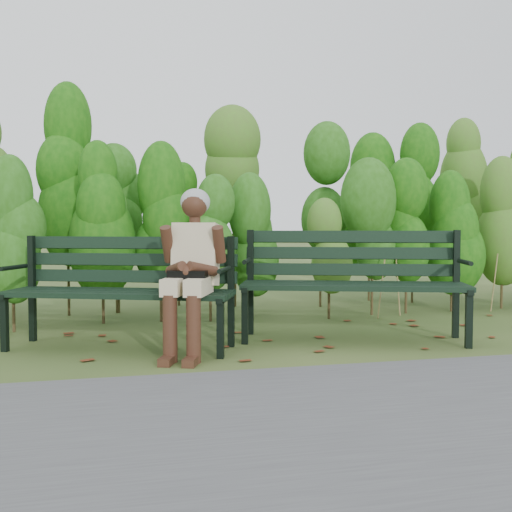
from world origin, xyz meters
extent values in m
plane|color=#31491D|center=(0.00, 0.00, 0.00)|extent=(80.00, 80.00, 0.00)
cube|color=#474749|center=(0.00, -2.20, 0.01)|extent=(60.00, 2.50, 0.01)
cylinder|color=#47381E|center=(-2.14, 1.30, 0.40)|extent=(0.03, 0.03, 0.80)
ellipsoid|color=#265C12|center=(-2.14, 1.30, 1.04)|extent=(0.64, 0.64, 1.44)
cylinder|color=#47381E|center=(-1.53, 1.30, 0.40)|extent=(0.03, 0.03, 0.80)
ellipsoid|color=#265C12|center=(-1.53, 1.30, 1.04)|extent=(0.64, 0.64, 1.44)
cylinder|color=#47381E|center=(-0.92, 1.30, 0.40)|extent=(0.03, 0.03, 0.80)
ellipsoid|color=#265C12|center=(-0.92, 1.30, 1.04)|extent=(0.64, 0.64, 1.44)
cylinder|color=#47381E|center=(-0.31, 1.30, 0.40)|extent=(0.03, 0.03, 0.80)
ellipsoid|color=#265C12|center=(-0.31, 1.30, 1.04)|extent=(0.64, 0.64, 1.44)
cylinder|color=#47381E|center=(0.31, 1.30, 0.40)|extent=(0.03, 0.03, 0.80)
ellipsoid|color=#265C12|center=(0.31, 1.30, 1.04)|extent=(0.64, 0.64, 1.44)
cylinder|color=#47381E|center=(0.92, 1.30, 0.40)|extent=(0.03, 0.03, 0.80)
ellipsoid|color=#265C12|center=(0.92, 1.30, 1.04)|extent=(0.64, 0.64, 1.44)
cylinder|color=#47381E|center=(1.53, 1.30, 0.40)|extent=(0.03, 0.03, 0.80)
ellipsoid|color=#265C12|center=(1.53, 1.30, 1.04)|extent=(0.64, 0.64, 1.44)
cylinder|color=#47381E|center=(2.14, 1.30, 0.40)|extent=(0.03, 0.03, 0.80)
ellipsoid|color=#265C12|center=(2.14, 1.30, 1.04)|extent=(0.64, 0.64, 1.44)
cylinder|color=#47381E|center=(2.75, 1.30, 0.40)|extent=(0.03, 0.03, 0.80)
ellipsoid|color=#265C12|center=(2.75, 1.30, 1.04)|extent=(0.64, 0.64, 1.44)
cylinder|color=#47381E|center=(3.36, 1.30, 0.40)|extent=(0.03, 0.03, 0.80)
ellipsoid|color=#265C12|center=(3.36, 1.30, 1.04)|extent=(0.64, 0.64, 1.44)
cylinder|color=#47381E|center=(-1.92, 2.30, 0.55)|extent=(0.04, 0.04, 1.10)
ellipsoid|color=#16550E|center=(-1.92, 2.30, 1.43)|extent=(0.70, 0.70, 1.98)
cylinder|color=#47381E|center=(-1.15, 2.30, 0.55)|extent=(0.04, 0.04, 1.10)
ellipsoid|color=#16550E|center=(-1.15, 2.30, 1.43)|extent=(0.70, 0.70, 1.98)
cylinder|color=#47381E|center=(-0.38, 2.30, 0.55)|extent=(0.04, 0.04, 1.10)
ellipsoid|color=#16550E|center=(-0.38, 2.30, 1.43)|extent=(0.70, 0.70, 1.98)
cylinder|color=#47381E|center=(0.38, 2.30, 0.55)|extent=(0.04, 0.04, 1.10)
ellipsoid|color=#16550E|center=(0.38, 2.30, 1.43)|extent=(0.70, 0.70, 1.98)
cylinder|color=#47381E|center=(1.15, 2.30, 0.55)|extent=(0.04, 0.04, 1.10)
ellipsoid|color=#16550E|center=(1.15, 2.30, 1.43)|extent=(0.70, 0.70, 1.98)
cylinder|color=#47381E|center=(1.92, 2.30, 0.55)|extent=(0.04, 0.04, 1.10)
ellipsoid|color=#16550E|center=(1.92, 2.30, 1.43)|extent=(0.70, 0.70, 1.98)
cylinder|color=#47381E|center=(2.69, 2.30, 0.55)|extent=(0.04, 0.04, 1.10)
ellipsoid|color=#16550E|center=(2.69, 2.30, 1.43)|extent=(0.70, 0.70, 1.98)
cylinder|color=#47381E|center=(3.46, 2.30, 0.55)|extent=(0.04, 0.04, 1.10)
ellipsoid|color=#16550E|center=(3.46, 2.30, 1.43)|extent=(0.70, 0.70, 1.98)
cube|color=maroon|center=(-1.00, -1.08, 0.00)|extent=(0.11, 0.10, 0.01)
cube|color=maroon|center=(-1.96, -0.96, 0.00)|extent=(0.10, 0.11, 0.01)
cube|color=maroon|center=(0.51, -0.38, 0.00)|extent=(0.11, 0.10, 0.01)
cube|color=maroon|center=(-1.51, -1.05, 0.00)|extent=(0.11, 0.11, 0.01)
cube|color=maroon|center=(1.30, -1.06, 0.00)|extent=(0.11, 0.10, 0.01)
cube|color=maroon|center=(1.99, 0.72, 0.00)|extent=(0.09, 0.10, 0.01)
cube|color=maroon|center=(1.47, 0.35, 0.00)|extent=(0.10, 0.08, 0.01)
cube|color=maroon|center=(0.72, 0.65, 0.00)|extent=(0.11, 0.11, 0.01)
cube|color=maroon|center=(0.67, 0.64, 0.00)|extent=(0.11, 0.11, 0.01)
cube|color=maroon|center=(0.15, 0.67, 0.00)|extent=(0.11, 0.09, 0.01)
cube|color=maroon|center=(-0.04, 0.35, 0.00)|extent=(0.11, 0.11, 0.01)
cube|color=maroon|center=(1.85, -0.27, 0.00)|extent=(0.10, 0.11, 0.01)
cube|color=maroon|center=(-1.60, -0.63, 0.00)|extent=(0.11, 0.11, 0.01)
cube|color=maroon|center=(0.61, 0.94, 0.00)|extent=(0.09, 0.10, 0.01)
cube|color=maroon|center=(-0.36, 0.47, 0.00)|extent=(0.10, 0.08, 0.01)
cube|color=maroon|center=(2.79, 0.67, 0.00)|extent=(0.11, 0.11, 0.01)
cube|color=maroon|center=(-1.52, -1.04, 0.00)|extent=(0.10, 0.11, 0.01)
cube|color=maroon|center=(2.03, 0.02, 0.00)|extent=(0.08, 0.10, 0.01)
cube|color=maroon|center=(2.37, 0.43, 0.00)|extent=(0.11, 0.10, 0.01)
cube|color=maroon|center=(-0.85, 0.58, 0.00)|extent=(0.08, 0.10, 0.01)
cube|color=maroon|center=(-0.88, -0.94, 0.00)|extent=(0.09, 0.07, 0.01)
cube|color=maroon|center=(1.01, 0.91, 0.00)|extent=(0.08, 0.10, 0.01)
cube|color=maroon|center=(-1.67, 0.01, 0.00)|extent=(0.11, 0.11, 0.01)
cube|color=maroon|center=(2.34, 0.00, 0.00)|extent=(0.10, 0.11, 0.01)
cube|color=maroon|center=(2.47, 0.10, 0.00)|extent=(0.11, 0.11, 0.01)
cube|color=maroon|center=(-0.01, -0.04, 0.00)|extent=(0.09, 0.10, 0.01)
cube|color=maroon|center=(-0.42, -0.20, 0.00)|extent=(0.09, 0.07, 0.01)
cube|color=black|center=(-1.31, -0.14, 0.47)|extent=(1.80, 0.80, 0.04)
cube|color=black|center=(-1.26, -0.01, 0.47)|extent=(1.80, 0.80, 0.04)
cube|color=black|center=(-1.22, 0.11, 0.47)|extent=(1.80, 0.80, 0.04)
cube|color=black|center=(-1.17, 0.23, 0.47)|extent=(1.80, 0.80, 0.04)
cube|color=black|center=(-1.13, 0.32, 0.59)|extent=(1.78, 0.74, 0.11)
cube|color=black|center=(-1.13, 0.33, 0.73)|extent=(1.78, 0.74, 0.11)
cube|color=black|center=(-1.12, 0.35, 0.88)|extent=(1.78, 0.74, 0.11)
cube|color=black|center=(-2.16, 0.18, 0.24)|extent=(0.07, 0.07, 0.47)
cube|color=black|center=(-1.99, 0.60, 0.47)|extent=(0.07, 0.07, 0.94)
cube|color=black|center=(-2.08, 0.38, 0.45)|extent=(0.24, 0.51, 0.04)
cylinder|color=black|center=(-2.10, 0.33, 0.68)|extent=(0.18, 0.38, 0.04)
cube|color=black|center=(-0.48, -0.48, 0.24)|extent=(0.07, 0.07, 0.47)
cube|color=black|center=(-0.31, -0.06, 0.47)|extent=(0.07, 0.07, 0.94)
cube|color=black|center=(-0.40, -0.28, 0.45)|extent=(0.24, 0.51, 0.04)
cylinder|color=black|center=(-0.42, -0.33, 0.68)|extent=(0.18, 0.38, 0.04)
cube|color=black|center=(0.73, -0.26, 0.50)|extent=(1.92, 0.75, 0.04)
cube|color=black|center=(0.77, -0.13, 0.50)|extent=(1.92, 0.75, 0.04)
cube|color=black|center=(0.82, 0.00, 0.50)|extent=(1.92, 0.75, 0.04)
cube|color=black|center=(0.86, 0.13, 0.50)|extent=(1.92, 0.75, 0.04)
cube|color=black|center=(0.89, 0.23, 0.62)|extent=(1.90, 0.70, 0.12)
cube|color=black|center=(0.90, 0.24, 0.77)|extent=(1.90, 0.70, 0.12)
cube|color=black|center=(0.90, 0.26, 0.93)|extent=(1.90, 0.70, 0.12)
cube|color=black|center=(-0.17, 0.03, 0.25)|extent=(0.07, 0.07, 0.50)
cube|color=black|center=(-0.02, 0.48, 0.50)|extent=(0.07, 0.07, 0.99)
cube|color=black|center=(-0.10, 0.24, 0.47)|extent=(0.23, 0.54, 0.04)
cylinder|color=black|center=(-0.12, 0.19, 0.72)|extent=(0.17, 0.40, 0.04)
cube|color=black|center=(1.62, -0.58, 0.25)|extent=(0.07, 0.07, 0.50)
cube|color=black|center=(1.77, -0.13, 0.50)|extent=(0.07, 0.07, 0.99)
cube|color=black|center=(1.69, -0.37, 0.47)|extent=(0.23, 0.54, 0.04)
cylinder|color=black|center=(1.67, -0.42, 0.72)|extent=(0.17, 0.40, 0.04)
cube|color=beige|center=(-0.81, -0.35, 0.56)|extent=(0.29, 0.45, 0.13)
cube|color=beige|center=(-0.64, -0.42, 0.56)|extent=(0.29, 0.45, 0.13)
cylinder|color=#422417|center=(-0.87, -0.51, 0.26)|extent=(0.14, 0.14, 0.51)
cylinder|color=#422417|center=(-0.70, -0.58, 0.26)|extent=(0.14, 0.14, 0.51)
cube|color=#422417|center=(-0.90, -0.59, 0.03)|extent=(0.16, 0.22, 0.06)
cube|color=#422417|center=(-0.73, -0.65, 0.03)|extent=(0.16, 0.22, 0.06)
cube|color=beige|center=(-0.62, -0.13, 0.79)|extent=(0.43, 0.37, 0.52)
cylinder|color=#422417|center=(-0.63, -0.15, 1.07)|extent=(0.09, 0.09, 0.10)
sphere|color=#422417|center=(-0.63, -0.16, 1.20)|extent=(0.21, 0.21, 0.21)
ellipsoid|color=gray|center=(-0.62, -0.14, 1.22)|extent=(0.24, 0.23, 0.22)
cylinder|color=#422417|center=(-0.85, -0.13, 0.88)|extent=(0.16, 0.23, 0.31)
cylinder|color=#422417|center=(-0.45, -0.28, 0.88)|extent=(0.16, 0.23, 0.31)
cylinder|color=#422417|center=(-0.80, -0.29, 0.69)|extent=(0.16, 0.29, 0.13)
cylinder|color=#422417|center=(-0.60, -0.37, 0.69)|extent=(0.28, 0.21, 0.13)
sphere|color=#422417|center=(-0.72, -0.39, 0.67)|extent=(0.11, 0.11, 0.11)
cube|color=black|center=(-0.72, -0.38, 0.60)|extent=(0.33, 0.22, 0.16)
camera|label=1|loc=(-1.27, -5.02, 1.04)|focal=42.00mm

